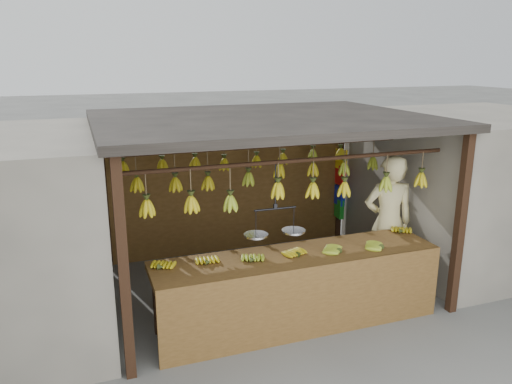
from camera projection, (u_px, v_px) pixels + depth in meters
name	position (u px, v px, depth m)	size (l,w,h in m)	color
ground	(263.00, 285.00, 7.10)	(80.00, 80.00, 0.00)	#5B5B57
stall	(255.00, 145.00, 6.88)	(4.30, 3.30, 2.40)	black
neighbor_right	(474.00, 186.00, 7.97)	(3.00, 3.00, 2.30)	slate
counter	(302.00, 274.00, 5.80)	(3.45, 0.79, 0.96)	brown
hanging_bananas	(264.00, 175.00, 6.68)	(3.64, 2.24, 0.39)	#B9A313
balance_scale	(275.00, 229.00, 5.80)	(0.74, 0.29, 0.86)	black
vendor	(388.00, 223.00, 6.83)	(0.69, 0.45, 1.89)	beige
bag_bundles	(340.00, 184.00, 8.70)	(0.08, 0.26, 1.23)	yellow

